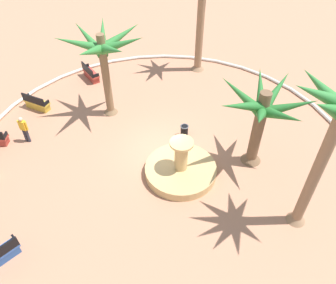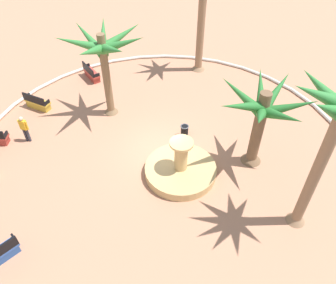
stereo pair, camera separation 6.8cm
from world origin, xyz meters
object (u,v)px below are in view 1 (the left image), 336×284
fountain (181,169)px  bench_southeast (91,74)px  palm_tree_far_side (262,112)px  bench_west (37,104)px  palm_tree_by_curb (103,52)px  person_cyclist_helmet (24,128)px  trash_bin (184,131)px

fountain → bench_southeast: 10.29m
palm_tree_far_side → bench_west: (0.53, -12.70, -2.72)m
palm_tree_by_curb → person_cyclist_helmet: bearing=-36.4°
bench_southeast → trash_bin: 8.36m
fountain → bench_west: (-1.65, -9.74, 0.04)m
bench_west → trash_bin: bearing=96.2°
palm_tree_by_curb → bench_west: bearing=-72.4°
palm_tree_far_side → person_cyclist_helmet: size_ratio=2.82×
palm_tree_by_curb → palm_tree_far_side: bearing=84.5°
palm_tree_far_side → trash_bin: 4.63m
bench_west → bench_southeast: bearing=163.8°
bench_west → trash_bin: size_ratio=2.23×
bench_west → trash_bin: (-0.98, 8.95, 0.04)m
bench_west → bench_southeast: (-4.06, 1.18, 0.00)m
person_cyclist_helmet → palm_tree_far_side: bearing=105.3°
trash_bin → person_cyclist_helmet: (3.54, -7.58, 0.51)m
fountain → bench_southeast: fountain is taller
palm_tree_by_curb → bench_southeast: size_ratio=3.16×
fountain → palm_tree_by_curb: size_ratio=0.67×
bench_west → person_cyclist_helmet: bearing=28.1°
palm_tree_by_curb → bench_west: 5.72m
fountain → trash_bin: fountain is taller
palm_tree_far_side → bench_west: bearing=-87.6°
trash_bin → person_cyclist_helmet: size_ratio=0.45×
palm_tree_far_side → trash_bin: (-0.44, -3.75, -2.68)m
bench_west → bench_southeast: size_ratio=1.00×
fountain → bench_southeast: bearing=-123.7°
fountain → palm_tree_far_side: size_ratio=0.76×
trash_bin → person_cyclist_helmet: 8.38m
fountain → palm_tree_by_curb: 7.22m
bench_southeast → trash_bin: (3.08, 7.77, 0.04)m
palm_tree_by_curb → palm_tree_far_side: (0.82, 8.44, -0.85)m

